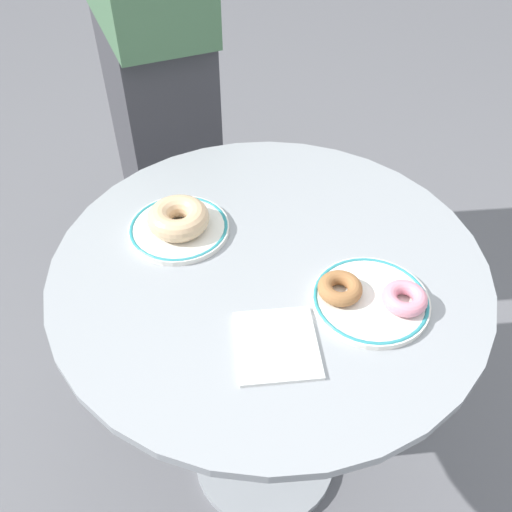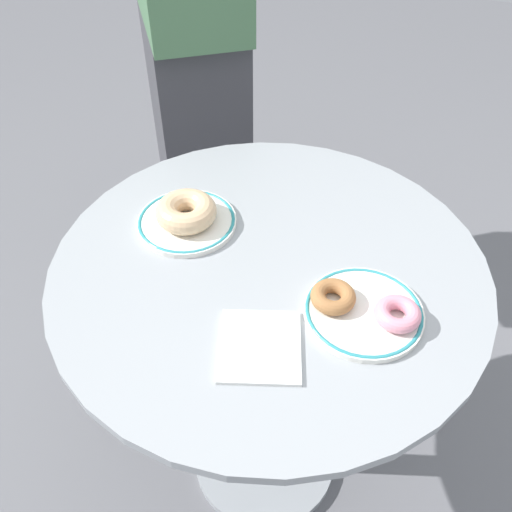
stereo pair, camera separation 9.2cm
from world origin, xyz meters
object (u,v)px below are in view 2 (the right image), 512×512
plate_right (364,312)px  donut_cinnamon (333,297)px  plate_left (187,222)px  donut_glazed (186,211)px  donut_pink_frosted (398,314)px  paper_napkin (260,346)px  cafe_table (267,337)px  person_figure (192,39)px

plate_right → donut_cinnamon: bearing=-178.5°
plate_left → donut_glazed: 0.03m
donut_pink_frosted → donut_cinnamon: size_ratio=1.00×
donut_cinnamon → paper_napkin: bearing=-125.0°
cafe_table → donut_pink_frosted: (0.22, -0.05, 0.22)m
plate_left → donut_cinnamon: size_ratio=2.56×
plate_right → paper_napkin: (-0.13, -0.11, -0.00)m
cafe_table → donut_cinnamon: bearing=-24.3°
plate_right → donut_glazed: bearing=164.3°
plate_left → plate_right: (0.34, -0.10, 0.00)m
plate_left → donut_cinnamon: (0.29, -0.10, 0.02)m
plate_right → donut_glazed: (-0.34, 0.10, 0.03)m
donut_glazed → person_figure: person_figure is taller
donut_cinnamon → person_figure: size_ratio=0.04×
donut_glazed → donut_cinnamon: size_ratio=1.55×
paper_napkin → donut_pink_frosted: bearing=32.3°
donut_cinnamon → paper_napkin: (-0.08, -0.11, -0.02)m
plate_left → paper_napkin: bearing=-44.1°
cafe_table → paper_napkin: paper_napkin is taller
person_figure → plate_right: bearing=-47.9°
plate_right → donut_pink_frosted: donut_pink_frosted is taller
plate_right → donut_cinnamon: size_ratio=2.64×
paper_napkin → person_figure: size_ratio=0.08×
donut_glazed → cafe_table: bearing=-13.8°
plate_left → donut_glazed: size_ratio=1.65×
donut_cinnamon → person_figure: person_figure is taller
donut_glazed → paper_napkin: donut_glazed is taller
donut_cinnamon → cafe_table: bearing=155.7°
donut_glazed → person_figure: size_ratio=0.07×
plate_left → donut_pink_frosted: (0.39, -0.10, 0.02)m
plate_right → person_figure: person_figure is taller
plate_left → paper_napkin: 0.30m
cafe_table → plate_right: bearing=-17.5°
cafe_table → donut_cinnamon: size_ratio=10.54×
paper_napkin → person_figure: bearing=121.0°
donut_glazed → donut_pink_frosted: (0.39, -0.10, -0.01)m
cafe_table → donut_pink_frosted: 0.32m
donut_cinnamon → donut_pink_frosted: bearing=0.1°
person_figure → cafe_table: bearing=-55.2°
plate_left → donut_cinnamon: bearing=-18.5°
plate_right → paper_napkin: plate_right is taller
donut_glazed → paper_napkin: (0.21, -0.21, -0.03)m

